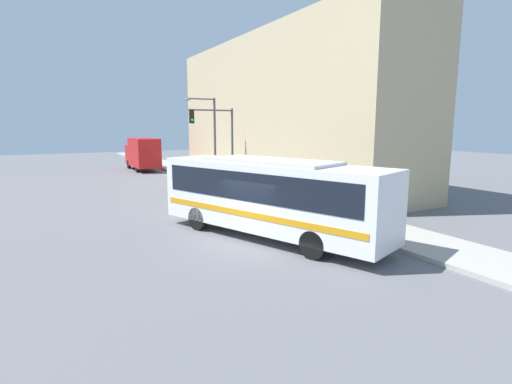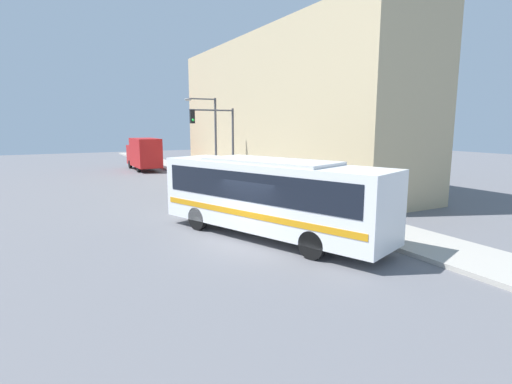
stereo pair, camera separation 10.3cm
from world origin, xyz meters
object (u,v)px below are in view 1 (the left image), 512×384
Objects in this scene: city_bus at (270,193)px; delivery_truck at (142,153)px; parking_meter at (262,184)px; traffic_light_pole at (218,134)px; fire_hydrant at (285,199)px; street_lamp at (211,132)px; pedestrian_near_corner at (236,173)px.

city_bus is 1.53× the size of delivery_truck.
delivery_truck is at bearing 96.89° from parking_meter.
delivery_truck reaches higher than parking_meter.
fire_hydrant is at bearing -82.67° from traffic_light_pole.
fire_hydrant is 11.21m from street_lamp.
street_lamp is (-0.11, 7.99, 3.10)m from parking_meter.
delivery_truck is 5.59× the size of parking_meter.
traffic_light_pole is (-0.93, 7.23, 3.50)m from fire_hydrant.
pedestrian_near_corner is (2.14, 1.53, -2.98)m from traffic_light_pole.
parking_meter is 8.58m from street_lamp.
traffic_light_pole is at bearing -84.41° from delivery_truck.
pedestrian_near_corner is at bearing -75.78° from delivery_truck.
fire_hydrant is 8.86m from pedestrian_near_corner.
delivery_truck is 9.48× the size of fire_hydrant.
pedestrian_near_corner is (1.21, 6.13, 0.03)m from parking_meter.
pedestrian_near_corner reaches higher than fire_hydrant.
delivery_truck is (1.33, 28.20, -0.12)m from city_bus.
street_lamp is at bearing 90.60° from fire_hydrant.
traffic_light_pole is at bearing -103.55° from street_lamp.
street_lamp is at bearing 55.94° from city_bus.
pedestrian_near_corner is at bearing 78.87° from parking_meter.
city_bus reaches higher than parking_meter.
city_bus is 8.37m from parking_meter.
pedestrian_near_corner is (3.72, -14.69, -0.73)m from delivery_truck.
parking_meter is 6.25m from pedestrian_near_corner.
fire_hydrant is 2.67m from parking_meter.
city_bus is at bearing -103.65° from street_lamp.
parking_meter is at bearing -101.13° from pedestrian_near_corner.
city_bus is at bearing -92.69° from delivery_truck.
fire_hydrant is (2.52, -23.45, -1.25)m from delivery_truck.
parking_meter is (0.00, 2.63, 0.49)m from fire_hydrant.
pedestrian_near_corner is (1.21, 8.76, 0.52)m from fire_hydrant.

